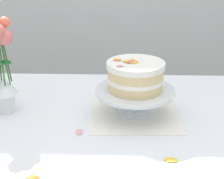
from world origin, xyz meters
TOP-DOWN VIEW (x-y plane):
  - dining_table at (0.00, -0.02)m, footprint 1.40×1.00m
  - linen_napkin at (0.14, 0.08)m, footprint 0.33×0.33m
  - cake_stand at (0.14, 0.08)m, footprint 0.29×0.29m
  - layer_cake at (0.14, 0.08)m, footprint 0.21×0.21m
  - flower_vase at (-0.34, 0.08)m, footprint 0.10×0.11m
  - loose_petal_1 at (0.23, -0.22)m, footprint 0.04×0.03m
  - loose_petal_2 at (-0.05, -0.07)m, footprint 0.03×0.04m

SIDE VIEW (x-z plane):
  - dining_table at x=0.00m, z-range 0.28..1.02m
  - linen_napkin at x=0.14m, z-range 0.74..0.74m
  - loose_petal_2 at x=-0.05m, z-range 0.74..0.74m
  - loose_petal_1 at x=0.23m, z-range 0.74..0.74m
  - cake_stand at x=0.14m, z-range 0.77..0.87m
  - layer_cake at x=0.14m, z-range 0.84..0.95m
  - flower_vase at x=-0.34m, z-range 0.73..1.09m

